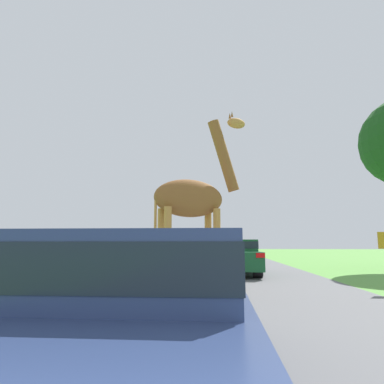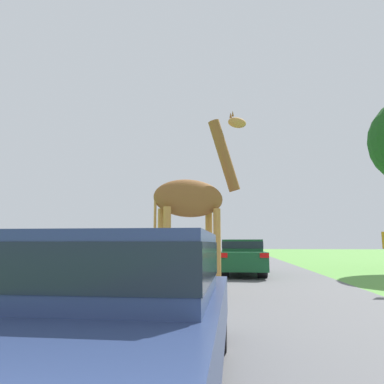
{
  "view_description": "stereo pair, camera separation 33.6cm",
  "coord_description": "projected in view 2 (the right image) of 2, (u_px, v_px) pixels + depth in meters",
  "views": [
    {
      "loc": [
        -0.09,
        0.87,
        1.23
      ],
      "look_at": [
        -0.81,
        9.62,
        2.55
      ],
      "focal_mm": 32.0,
      "sensor_mm": 36.0,
      "label": 1
    },
    {
      "loc": [
        0.24,
        0.9,
        1.23
      ],
      "look_at": [
        -0.81,
        9.62,
        2.55
      ],
      "focal_mm": 32.0,
      "sensor_mm": 36.0,
      "label": 2
    }
  ],
  "objects": [
    {
      "name": "giraffe_near_road",
      "position": [
        194.0,
        201.0,
        8.9
      ],
      "size": [
        2.58,
        1.59,
        4.93
      ],
      "rotation": [
        0.0,
        0.0,
        -1.1
      ],
      "color": "#B77F3D",
      "rests_on": "ground"
    },
    {
      "name": "car_lead_maroon",
      "position": [
        110.0,
        304.0,
        2.98
      ],
      "size": [
        1.97,
        4.02,
        1.32
      ],
      "color": "navy",
      "rests_on": "ground"
    },
    {
      "name": "road",
      "position": [
        231.0,
        258.0,
        28.41
      ],
      "size": [
        7.42,
        120.0,
        0.0
      ],
      "color": "#5B5B5E",
      "rests_on": "ground"
    },
    {
      "name": "car_queue_right",
      "position": [
        187.0,
        252.0,
        21.13
      ],
      "size": [
        1.92,
        4.07,
        1.32
      ],
      "color": "silver",
      "rests_on": "ground"
    },
    {
      "name": "car_queue_left",
      "position": [
        242.0,
        256.0,
        13.82
      ],
      "size": [
        1.71,
        4.49,
        1.38
      ],
      "color": "#144C28",
      "rests_on": "ground"
    }
  ]
}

